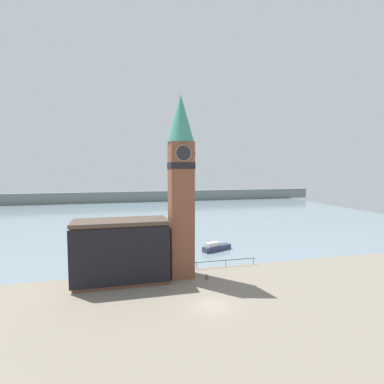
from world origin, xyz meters
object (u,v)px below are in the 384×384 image
Objects in this scene: mooring_bollard_near at (207,277)px; clock_tower at (181,181)px; pier_building at (121,251)px; boat_near at (216,247)px.

clock_tower is at bearing 143.20° from mooring_bollard_near.
pier_building reaches higher than boat_near.
pier_building is at bearing -177.54° from clock_tower.
clock_tower is 12.94m from pier_building.
pier_building is at bearing -167.67° from boat_near.
boat_near is (9.38, 11.76, -13.38)m from clock_tower.
boat_near is (18.04, 12.13, -3.76)m from pier_building.
mooring_bollard_near is at bearing -135.15° from boat_near.
pier_building is (-8.65, -0.37, -9.62)m from clock_tower.
mooring_bollard_near is (11.86, -2.03, -4.01)m from pier_building.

